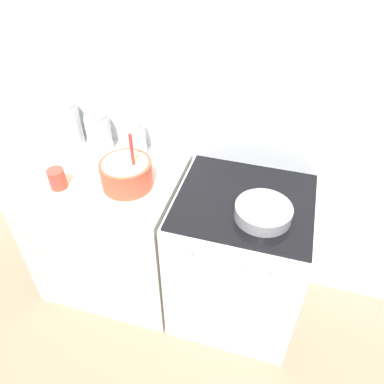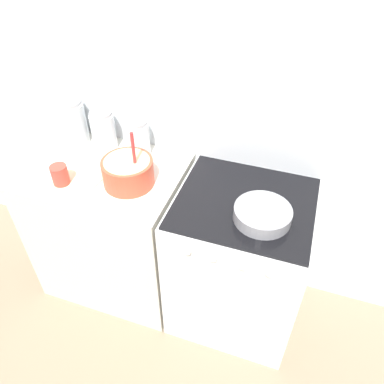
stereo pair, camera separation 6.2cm
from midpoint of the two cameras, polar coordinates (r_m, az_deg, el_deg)
The scene contains 11 objects.
ground_plane at distance 2.37m, azimuth -5.19°, elevation -20.65°, with size 12.00×12.00×0.00m, color gray.
wall_back at distance 1.95m, azimuth -0.69°, elevation 14.00°, with size 4.64×0.05×2.40m.
countertop_cabinet at distance 2.30m, azimuth -12.84°, elevation -5.86°, with size 0.82×0.61×0.88m.
stove at distance 2.11m, azimuth 6.15°, elevation -10.20°, with size 0.67×0.63×0.88m.
mixing_bowl at distance 1.85m, azimuth -10.92°, elevation 2.92°, with size 0.25×0.25×0.30m.
baking_pan at distance 1.70m, azimuth 9.79°, elevation -2.95°, with size 0.26×0.26×0.06m.
storage_jar_left at distance 2.24m, azimuth -19.45°, elevation 9.25°, with size 0.17×0.17×0.25m.
storage_jar_middle at distance 2.14m, azimuth -14.77°, elevation 8.39°, with size 0.13×0.13×0.22m.
storage_jar_right at distance 2.05m, azimuth -9.73°, elevation 7.57°, with size 0.13×0.13×0.21m.
tin_can at distance 1.94m, azimuth -20.70°, elevation 1.83°, with size 0.08×0.08×0.11m.
recipe_page at distance 1.96m, azimuth -18.57°, elevation 0.94°, with size 0.25×0.25×0.01m.
Camera 1 is at (0.48, -1.04, 2.07)m, focal length 35.00 mm.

